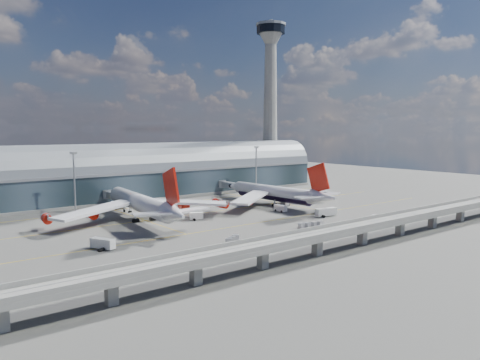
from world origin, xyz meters
TOP-DOWN VIEW (x-y plane):
  - ground at (0.00, 0.00)m, footprint 500.00×500.00m
  - taxi_lines at (0.00, 22.11)m, footprint 200.00×80.12m
  - terminal at (0.00, 77.99)m, footprint 200.00×30.00m
  - control_tower at (85.00, 83.00)m, footprint 19.00×19.00m
  - guideway at (-0.00, -55.00)m, footprint 220.00×8.50m
  - floodlight_mast_left at (-50.00, 55.00)m, footprint 3.00×0.70m
  - floodlight_mast_right at (50.00, 55.00)m, footprint 3.00×0.70m
  - airliner_left at (-35.95, 20.51)m, footprint 71.80×75.50m
  - airliner_right at (29.72, 16.43)m, footprint 64.46×67.38m
  - jet_bridge_left at (-32.18, 53.12)m, footprint 4.40×28.00m
  - jet_bridge_right at (33.12, 51.18)m, footprint 4.40×32.00m
  - service_truck_0 at (-64.58, -11.59)m, footprint 5.72×7.99m
  - service_truck_1 at (-18.74, 9.05)m, footprint 5.51×4.05m
  - service_truck_2 at (26.60, -16.90)m, footprint 9.51×4.41m
  - service_truck_3 at (19.36, 2.27)m, footprint 2.57×5.96m
  - service_truck_4 at (31.78, 12.79)m, footprint 2.98×4.83m
  - service_truck_5 at (-31.63, 52.27)m, footprint 7.23×5.33m
  - cargo_train_0 at (-29.58, -28.36)m, footprint 7.50×5.06m
  - cargo_train_1 at (6.04, -27.95)m, footprint 10.89×3.49m
  - cargo_train_2 at (33.95, -34.31)m, footprint 7.99×4.97m

SIDE VIEW (x-z plane):
  - ground at x=0.00m, z-range 0.00..0.00m
  - taxi_lines at x=0.00m, z-range 0.00..0.01m
  - cargo_train_0 at x=-29.58m, z-range 0.04..1.75m
  - cargo_train_1 at x=6.04m, z-range 0.04..1.83m
  - cargo_train_2 at x=33.95m, z-range 0.04..1.84m
  - service_truck_4 at x=31.78m, z-range 0.01..2.62m
  - service_truck_3 at x=19.36m, z-range 0.03..2.89m
  - service_truck_1 at x=-18.74m, z-range 0.01..2.92m
  - service_truck_0 at x=-64.58m, z-range 0.05..3.23m
  - service_truck_5 at x=-31.63m, z-range 0.04..3.31m
  - service_truck_2 at x=26.60m, z-range 0.07..3.39m
  - jet_bridge_left at x=-32.18m, z-range 1.55..8.80m
  - jet_bridge_right at x=33.12m, z-range 1.56..8.81m
  - guideway at x=0.00m, z-range 1.69..8.89m
  - airliner_right at x=29.72m, z-range -5.14..16.23m
  - airliner_left at x=-35.95m, z-range -4.93..18.07m
  - terminal at x=0.00m, z-range -2.66..25.34m
  - floodlight_mast_left at x=-50.00m, z-range 0.78..26.48m
  - floodlight_mast_right at x=50.00m, z-range 0.78..26.48m
  - control_tower at x=85.00m, z-range 0.14..103.14m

